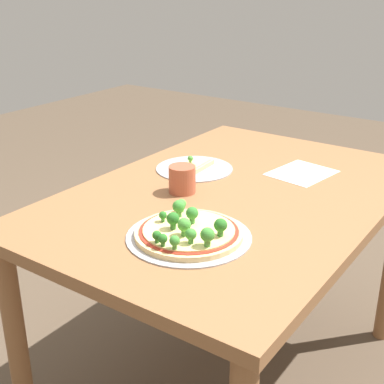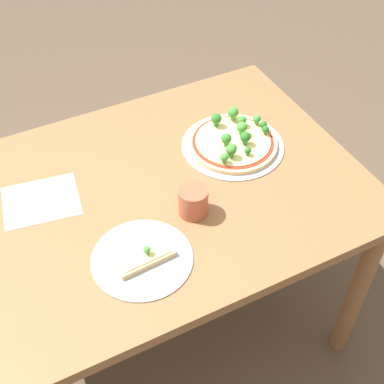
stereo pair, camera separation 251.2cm
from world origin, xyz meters
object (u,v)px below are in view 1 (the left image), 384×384
at_px(dining_table, 233,219).
at_px(pizza_tray_slice, 194,167).
at_px(pizza_tray_whole, 189,232).
at_px(drinking_cup, 182,179).

relative_size(dining_table, pizza_tray_slice, 4.84).
distance_m(pizza_tray_whole, drinking_cup, 0.31).
distance_m(dining_table, pizza_tray_slice, 0.26).
xyz_separation_m(dining_table, pizza_tray_slice, (-0.10, -0.22, 0.10)).
relative_size(dining_table, pizza_tray_whole, 3.96).
relative_size(pizza_tray_slice, drinking_cup, 3.14).
relative_size(pizza_tray_whole, pizza_tray_slice, 1.22).
distance_m(pizza_tray_slice, drinking_cup, 0.21).
xyz_separation_m(dining_table, pizza_tray_whole, (0.34, 0.07, 0.11)).
height_order(pizza_tray_slice, drinking_cup, drinking_cup).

